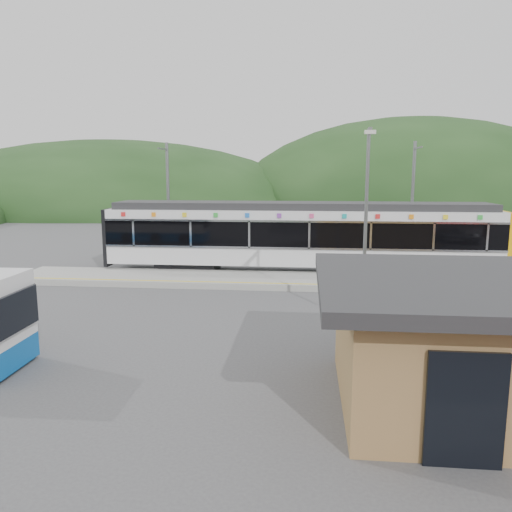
# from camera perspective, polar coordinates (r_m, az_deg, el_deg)

# --- Properties ---
(ground) EXTENTS (120.00, 120.00, 0.00)m
(ground) POSITION_cam_1_polar(r_m,az_deg,el_deg) (20.90, 2.55, -5.15)
(ground) COLOR #4C4C4F
(ground) RESTS_ON ground
(hills) EXTENTS (146.00, 149.00, 26.00)m
(hills) POSITION_cam_1_polar(r_m,az_deg,el_deg) (26.51, 16.72, -2.40)
(hills) COLOR #1E3D19
(hills) RESTS_ON ground
(platform) EXTENTS (26.00, 3.20, 0.30)m
(platform) POSITION_cam_1_polar(r_m,az_deg,el_deg) (24.07, 3.01, -2.82)
(platform) COLOR #9E9E99
(platform) RESTS_ON ground
(yellow_line) EXTENTS (26.00, 0.10, 0.01)m
(yellow_line) POSITION_cam_1_polar(r_m,az_deg,el_deg) (22.77, 2.85, -3.14)
(yellow_line) COLOR yellow
(yellow_line) RESTS_ON platform
(train) EXTENTS (20.44, 3.01, 3.74)m
(train) POSITION_cam_1_polar(r_m,az_deg,el_deg) (26.39, 5.04, 2.46)
(train) COLOR black
(train) RESTS_ON ground
(catenary_mast_west) EXTENTS (0.18, 1.80, 7.00)m
(catenary_mast_west) POSITION_cam_1_polar(r_m,az_deg,el_deg) (29.92, -10.01, 6.23)
(catenary_mast_west) COLOR slate
(catenary_mast_west) RESTS_ON ground
(catenary_mast_east) EXTENTS (0.18, 1.80, 7.00)m
(catenary_mast_east) POSITION_cam_1_polar(r_m,az_deg,el_deg) (29.39, 17.43, 5.89)
(catenary_mast_east) COLOR slate
(catenary_mast_east) RESTS_ON ground
(lamp_post) EXTENTS (0.36, 1.17, 6.74)m
(lamp_post) POSITION_cam_1_polar(r_m,az_deg,el_deg) (17.23, 12.52, 5.00)
(lamp_post) COLOR slate
(lamp_post) RESTS_ON ground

